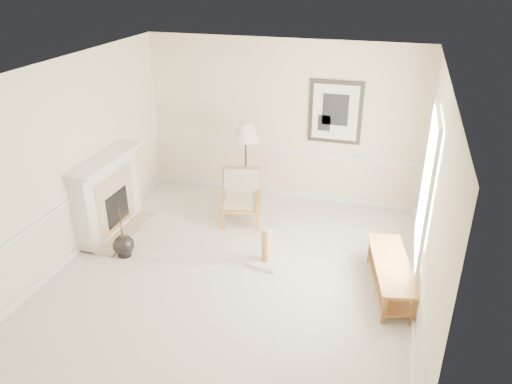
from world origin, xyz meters
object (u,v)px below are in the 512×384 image
floor_lamp (246,134)px  scratching_post (266,252)px  armchair (241,194)px  bench (391,272)px  floor_vase (124,246)px

floor_lamp → scratching_post: (0.88, -1.81, -1.15)m
armchair → bench: armchair is taller
floor_vase → armchair: floor_vase is taller
floor_vase → bench: size_ratio=0.58×
armchair → bench: size_ratio=0.54×
floor_vase → armchair: bearing=50.8°
scratching_post → bench: bearing=-4.9°
floor_lamp → scratching_post: size_ratio=2.53×
floor_lamp → bench: floor_lamp is taller
bench → armchair: bearing=151.4°
armchair → scratching_post: (0.78, -1.24, -0.28)m
floor_vase → floor_lamp: bearing=60.5°
armchair → floor_lamp: size_ratio=0.56×
armchair → bench: bearing=-43.2°
armchair → bench: (2.56, -1.40, -0.17)m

